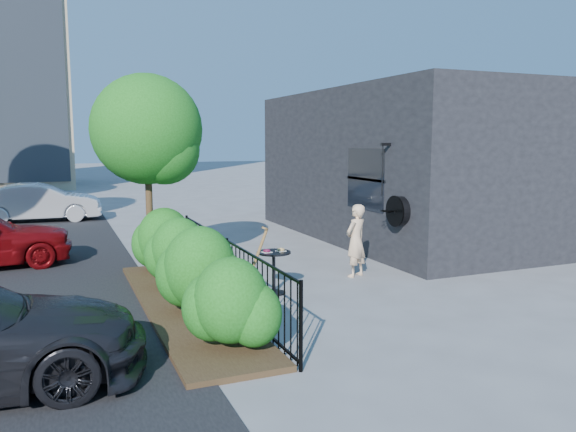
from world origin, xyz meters
name	(u,v)px	position (x,y,z in m)	size (l,w,h in m)	color
ground	(310,294)	(0.00, 0.00, 0.00)	(120.00, 120.00, 0.00)	gray
shop_building	(420,165)	(5.50, 4.50, 2.00)	(6.22, 9.00, 4.00)	black
fence	(227,270)	(-1.50, 0.00, 0.56)	(0.05, 6.05, 1.10)	black
planting_bed	(186,306)	(-2.20, 0.00, 0.04)	(1.30, 6.00, 0.08)	#382616
shrubs	(190,264)	(-2.10, 0.10, 0.70)	(1.10, 5.60, 1.24)	#1B6015
patio_tree	(151,136)	(-2.24, 2.76, 2.76)	(2.20, 2.20, 3.94)	#3F2B19
cafe_table	(274,265)	(-0.58, 0.26, 0.52)	(0.60, 0.60, 0.80)	black
woman	(356,241)	(1.38, 0.81, 0.72)	(0.53, 0.35, 1.44)	beige
shovel	(252,274)	(-1.25, -0.54, 0.60)	(0.50, 0.18, 1.37)	brown
car_silver	(40,202)	(-4.54, 11.50, 0.64)	(1.34, 3.86, 1.27)	silver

